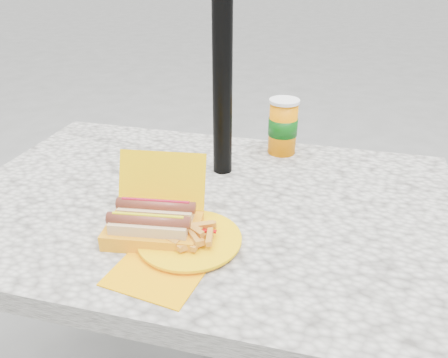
% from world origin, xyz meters
% --- Properties ---
extents(picnic_table, '(1.20, 0.80, 0.75)m').
position_xyz_m(picnic_table, '(0.00, 0.00, 0.64)').
color(picnic_table, beige).
rests_on(picnic_table, ground).
extents(umbrella_pole, '(0.05, 0.05, 2.20)m').
position_xyz_m(umbrella_pole, '(0.00, 0.16, 1.10)').
color(umbrella_pole, black).
rests_on(umbrella_pole, ground).
extents(hotdog_box, '(0.21, 0.20, 0.15)m').
position_xyz_m(hotdog_box, '(-0.06, -0.17, 0.78)').
color(hotdog_box, '#FFC100').
rests_on(hotdog_box, picnic_table).
extents(fries_plate, '(0.23, 0.29, 0.04)m').
position_xyz_m(fries_plate, '(0.02, -0.19, 0.76)').
color(fries_plate, '#FFA700').
rests_on(fries_plate, picnic_table).
extents(soda_cup, '(0.09, 0.09, 0.16)m').
position_xyz_m(soda_cup, '(0.14, 0.32, 0.83)').
color(soda_cup, '#FD8600').
rests_on(soda_cup, picnic_table).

